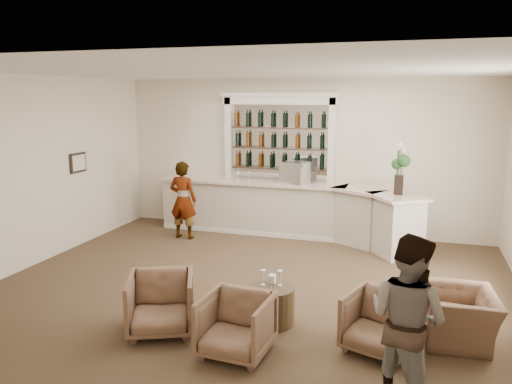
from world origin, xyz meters
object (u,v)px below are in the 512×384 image
at_px(flower_vase, 400,166).
at_px(armchair_left, 161,304).
at_px(armchair_far, 459,316).
at_px(guest, 407,320).
at_px(cocktail_table, 271,305).
at_px(armchair_right, 380,323).
at_px(sommelier, 183,200).
at_px(bar_counter, 288,210).
at_px(espresso_machine, 295,173).
at_px(armchair_center, 236,325).

bearing_deg(flower_vase, armchair_left, -122.71).
bearing_deg(armchair_far, guest, -27.71).
bearing_deg(cocktail_table, armchair_far, 6.17).
bearing_deg(guest, armchair_right, -39.22).
bearing_deg(cocktail_table, sommelier, 130.73).
bearing_deg(bar_counter, flower_vase, -13.39).
bearing_deg(armchair_left, bar_counter, 60.25).
bearing_deg(espresso_machine, bar_counter, -155.29).
distance_m(armchair_left, flower_vase, 5.16).
xyz_separation_m(guest, espresso_machine, (-2.35, 5.33, 0.52)).
distance_m(bar_counter, espresso_machine, 0.80).
height_order(sommelier, armchair_left, sommelier).
distance_m(guest, armchair_left, 3.05).
xyz_separation_m(cocktail_table, armchair_far, (2.31, 0.25, 0.06)).
xyz_separation_m(armchair_left, armchair_right, (2.66, 0.34, -0.03)).
bearing_deg(flower_vase, armchair_right, -90.52).
relative_size(armchair_far, espresso_machine, 1.84).
bearing_deg(sommelier, armchair_left, 113.39).
xyz_separation_m(armchair_right, espresso_machine, (-2.05, 4.40, 1.02)).
bearing_deg(sommelier, bar_counter, -157.24).
height_order(sommelier, armchair_right, sommelier).
xyz_separation_m(guest, armchair_right, (-0.30, 0.93, -0.50)).
relative_size(sommelier, armchair_left, 1.97).
distance_m(cocktail_table, guest, 2.18).
bearing_deg(espresso_machine, armchair_center, -66.14).
xyz_separation_m(armchair_left, espresso_machine, (0.61, 4.74, 0.99)).
bearing_deg(cocktail_table, espresso_machine, 99.00).
relative_size(cocktail_table, armchair_left, 0.75).
relative_size(cocktail_table, armchair_right, 0.81).
xyz_separation_m(guest, flower_vase, (-0.26, 4.78, 0.83)).
height_order(armchair_left, espresso_machine, espresso_machine).
distance_m(armchair_center, armchair_far, 2.72).
height_order(bar_counter, cocktail_table, bar_counter).
height_order(sommelier, espresso_machine, sommelier).
distance_m(cocktail_table, sommelier, 4.38).
distance_m(guest, armchair_center, 1.96).
height_order(sommelier, armchair_far, sommelier).
height_order(bar_counter, armchair_center, bar_counter).
bearing_deg(sommelier, armchair_far, 151.00).
bearing_deg(sommelier, armchair_center, 124.18).
distance_m(cocktail_table, armchair_left, 1.42).
bearing_deg(flower_vase, cocktail_table, -112.06).
height_order(cocktail_table, flower_vase, flower_vase).
distance_m(sommelier, armchair_left, 4.26).
bearing_deg(bar_counter, armchair_center, -82.90).
xyz_separation_m(armchair_left, armchair_center, (1.09, -0.24, -0.02)).
bearing_deg(armchair_far, armchair_right, -63.97).
distance_m(bar_counter, armchair_far, 4.93).
relative_size(bar_counter, armchair_far, 6.03).
relative_size(armchair_right, armchair_far, 0.80).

